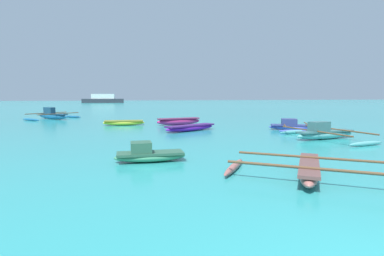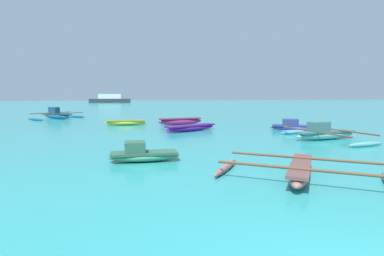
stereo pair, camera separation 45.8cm
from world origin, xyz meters
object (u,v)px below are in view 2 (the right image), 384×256
(moored_boat_5, at_px, (180,121))
(distant_ferry, at_px, (110,99))
(moored_boat_6, at_px, (300,171))
(moored_boat_0, at_px, (126,122))
(moored_boat_7, at_px, (191,127))
(moored_boat_4, at_px, (325,134))
(moored_boat_3, at_px, (143,154))
(moored_boat_2, at_px, (57,115))
(moored_boat_1, at_px, (296,127))

(moored_boat_5, distance_m, distant_ferry, 65.85)
(moored_boat_6, bearing_deg, distant_ferry, 41.60)
(moored_boat_0, bearing_deg, moored_boat_7, -45.38)
(distant_ferry, bearing_deg, moored_boat_4, -77.23)
(moored_boat_3, xyz_separation_m, moored_boat_5, (2.85, 11.60, 0.04))
(moored_boat_3, bearing_deg, moored_boat_6, -35.81)
(moored_boat_7, bearing_deg, moored_boat_5, 62.44)
(moored_boat_3, bearing_deg, moored_boat_0, 93.75)
(moored_boat_2, bearing_deg, moored_boat_5, 6.65)
(moored_boat_4, bearing_deg, moored_boat_3, -170.10)
(moored_boat_5, distance_m, moored_boat_7, 3.72)
(moored_boat_6, relative_size, moored_boat_7, 1.30)
(distant_ferry, bearing_deg, moored_boat_7, -81.04)
(moored_boat_4, bearing_deg, moored_boat_2, 124.97)
(moored_boat_3, xyz_separation_m, distant_ferry, (-7.87, 76.57, 0.76))
(moored_boat_6, bearing_deg, moored_boat_4, -5.07)
(moored_boat_2, relative_size, moored_boat_6, 1.03)
(moored_boat_1, relative_size, moored_boat_6, 0.84)
(moored_boat_3, distance_m, distant_ferry, 76.98)
(moored_boat_0, bearing_deg, distant_ferry, 97.79)
(moored_boat_5, bearing_deg, distant_ferry, 86.25)
(moored_boat_0, distance_m, moored_boat_1, 11.58)
(moored_boat_5, relative_size, moored_boat_6, 0.73)
(moored_boat_2, distance_m, distant_ferry, 57.52)
(distant_ferry, bearing_deg, moored_boat_0, -83.93)
(moored_boat_0, height_order, moored_boat_4, moored_boat_4)
(moored_boat_5, xyz_separation_m, moored_boat_6, (1.14, -14.37, -0.07))
(moored_boat_1, distance_m, moored_boat_7, 6.46)
(moored_boat_2, height_order, moored_boat_6, moored_boat_2)
(moored_boat_6, bearing_deg, moored_boat_0, 51.66)
(moored_boat_2, bearing_deg, distant_ferry, 133.15)
(moored_boat_0, distance_m, moored_boat_2, 9.39)
(moored_boat_0, distance_m, moored_boat_5, 3.92)
(moored_boat_4, xyz_separation_m, moored_boat_7, (-5.78, 4.60, -0.08))
(moored_boat_1, relative_size, distant_ferry, 0.35)
(moored_boat_3, xyz_separation_m, moored_boat_6, (3.99, -2.76, -0.02))
(moored_boat_5, bearing_deg, moored_boat_4, -67.81)
(moored_boat_2, height_order, moored_boat_4, moored_boat_2)
(moored_boat_7, bearing_deg, moored_boat_1, -36.66)
(moored_boat_1, height_order, moored_boat_5, moored_boat_1)
(moored_boat_2, bearing_deg, moored_boat_4, -1.65)
(moored_boat_3, distance_m, moored_boat_4, 9.34)
(moored_boat_6, bearing_deg, moored_boat_7, 38.63)
(moored_boat_0, distance_m, moored_boat_3, 12.21)
(moored_boat_3, relative_size, moored_boat_6, 0.50)
(moored_boat_1, height_order, distant_ferry, distant_ferry)
(moored_boat_4, bearing_deg, moored_boat_7, 130.82)
(moored_boat_6, xyz_separation_m, distant_ferry, (-11.86, 79.33, 0.79))
(moored_boat_4, bearing_deg, moored_boat_5, 114.62)
(moored_boat_0, xyz_separation_m, moored_boat_3, (1.03, -12.17, 0.03))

